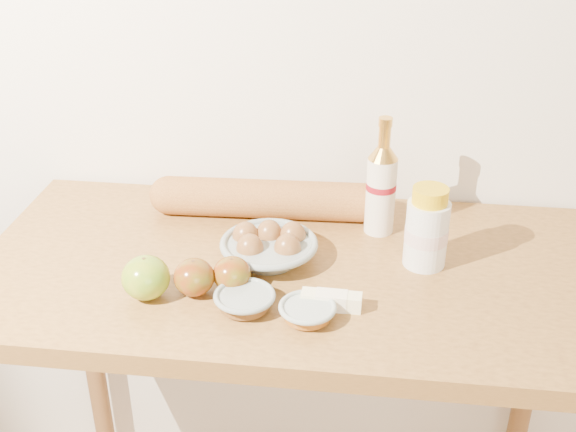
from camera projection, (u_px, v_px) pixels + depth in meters
The scene contains 12 objects.
back_wall at pixel (310, 12), 1.47m from camera, with size 3.50×0.02×2.60m, color silver.
table at pixel (290, 316), 1.43m from camera, with size 1.20×0.60×0.90m.
bourbon_bottle at pixel (381, 187), 1.44m from camera, with size 0.06×0.06×0.25m.
cream_bottle at pixel (427, 230), 1.34m from camera, with size 0.10×0.10×0.16m.
egg_bowl at pixel (269, 247), 1.38m from camera, with size 0.21×0.21×0.07m.
baguette at pixel (265, 199), 1.52m from camera, with size 0.50×0.10×0.08m.
apple_yellowgreen at pixel (146, 278), 1.26m from camera, with size 0.09×0.09×0.08m.
apple_redgreen_front at pixel (194, 277), 1.27m from camera, with size 0.08×0.08×0.07m.
apple_redgreen_right at pixel (232, 274), 1.29m from camera, with size 0.09×0.09×0.06m.
sugar_bowl at pixel (245, 300), 1.24m from camera, with size 0.14×0.14×0.03m.
syrup_bowl at pixel (307, 311), 1.21m from camera, with size 0.11×0.11×0.03m.
butter_stick at pixel (331, 301), 1.24m from camera, with size 0.11×0.03×0.03m.
Camera 1 is at (0.14, 0.02, 1.64)m, focal length 45.00 mm.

